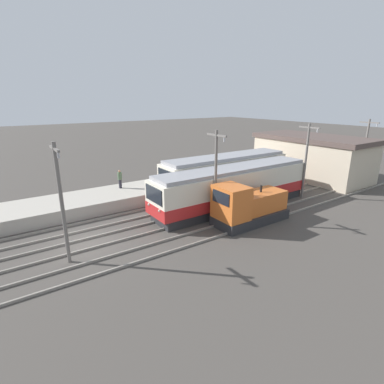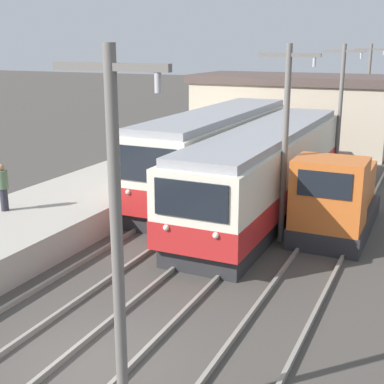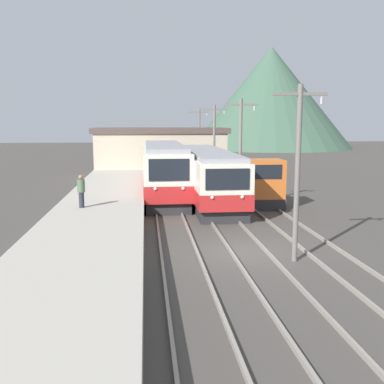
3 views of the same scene
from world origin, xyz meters
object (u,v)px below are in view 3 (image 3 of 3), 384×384
Objects in this scene: commuter_train_left at (164,173)px; shunting_locomotive at (257,185)px; catenary_mast_mid at (240,150)px; commuter_train_center at (208,177)px; person_on_platform at (81,190)px; catenary_mast_distant at (199,138)px; catenary_mast_near at (298,167)px; catenary_mast_far at (214,142)px.

shunting_locomotive is at bearing -26.67° from commuter_train_left.
catenary_mast_mid is (4.31, -4.71, 1.87)m from commuter_train_left.
commuter_train_center reaches higher than person_on_platform.
catenary_mast_distant is 25.57m from person_on_platform.
commuter_train_left is 3.20m from commuter_train_center.
commuter_train_center is 13.55m from catenary_mast_near.
person_on_platform is at bearing -151.95° from shunting_locomotive.
commuter_train_left is at bearing 151.22° from commuter_train_center.
catenary_mast_far is at bearing 77.77° from commuter_train_center.
catenary_mast_distant is (0.00, 30.41, 0.00)m from catenary_mast_near.
commuter_train_center is 17.28m from catenary_mast_distant.
catenary_mast_near is 11.04m from person_on_platform.
catenary_mast_mid is at bearing 90.00° from catenary_mast_near.
catenary_mast_far is 16.46m from person_on_platform.
catenary_mast_mid is at bearing -129.65° from shunting_locomotive.
catenary_mast_far is 10.14m from catenary_mast_distant.
catenary_mast_far reaches higher than shunting_locomotive.
shunting_locomotive is at bearing -85.38° from catenary_mast_distant.
catenary_mast_near is 30.41m from catenary_mast_distant.
catenary_mast_distant is (0.00, 20.27, 0.00)m from catenary_mast_mid.
catenary_mast_far reaches higher than commuter_train_left.
catenary_mast_distant is (0.00, 10.14, 0.00)m from catenary_mast_far.
person_on_platform is at bearing -136.73° from commuter_train_center.
catenary_mast_far is 4.01× the size of person_on_platform.
commuter_train_center is 2.23× the size of catenary_mast_mid.
shunting_locomotive reaches higher than person_on_platform.
shunting_locomotive is at bearing 82.88° from catenary_mast_near.
catenary_mast_mid reaches higher than commuter_train_left.
catenary_mast_far is (1.51, 6.96, 2.01)m from commuter_train_center.
catenary_mast_distant is (-1.49, 18.47, 2.40)m from shunting_locomotive.
commuter_train_center is at bearing -28.78° from commuter_train_left.
commuter_train_left is 6.51m from shunting_locomotive.
commuter_train_left is 1.94× the size of catenary_mast_distant.
commuter_train_center is 3.32m from shunting_locomotive.
catenary_mast_mid reaches higher than commuter_train_center.
shunting_locomotive is 8.80m from catenary_mast_far.
commuter_train_left is 9.51m from person_on_platform.
catenary_mast_far is at bearing 57.54° from person_on_platform.
catenary_mast_near is at bearing -97.12° from shunting_locomotive.
commuter_train_left is at bearing 153.33° from shunting_locomotive.
shunting_locomotive is 3.49× the size of person_on_platform.
catenary_mast_mid is at bearing 22.71° from person_on_platform.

